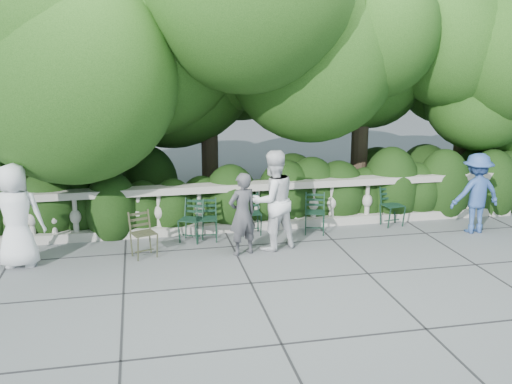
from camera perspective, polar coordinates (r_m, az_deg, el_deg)
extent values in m
plane|color=#57595F|center=(10.26, 1.15, -6.75)|extent=(90.00, 90.00, 0.00)
cube|color=#9E998E|center=(11.90, -0.79, -3.34)|extent=(12.00, 0.32, 0.18)
cube|color=#9E998E|center=(11.67, -0.80, 0.59)|extent=(12.00, 0.36, 0.14)
cube|color=#9E998E|center=(14.04, 23.04, -0.05)|extent=(0.44, 0.44, 1.00)
cylinder|color=#3F3023|center=(13.07, -19.73, 3.33)|extent=(0.40, 0.40, 2.80)
ellipsoid|color=#17380F|center=(12.45, -20.87, 13.32)|extent=(5.28, 5.28, 3.96)
cylinder|color=#3F3023|center=(13.59, -4.67, 5.76)|extent=(0.40, 0.40, 3.40)
ellipsoid|color=#17380F|center=(12.96, -4.62, 17.51)|extent=(6.24, 6.24, 4.68)
cylinder|color=#3F3023|center=(13.83, 10.32, 4.88)|extent=(0.40, 0.40, 3.00)
ellipsoid|color=#17380F|center=(13.24, 11.55, 14.95)|extent=(5.52, 5.52, 4.14)
cylinder|color=#3F3023|center=(15.65, 19.87, 4.58)|extent=(0.40, 0.40, 2.60)
ellipsoid|color=#17380F|center=(15.14, 21.34, 12.17)|extent=(4.80, 4.80, 3.60)
imported|color=white|center=(10.49, -22.83, -2.19)|extent=(0.94, 0.67, 1.81)
imported|color=#454449|center=(10.29, -1.37, -2.22)|extent=(0.65, 0.54, 1.53)
imported|color=white|center=(10.54, 1.69, -0.84)|extent=(1.09, 0.96, 1.87)
imported|color=#2E4B8A|center=(12.38, 21.14, -0.11)|extent=(1.08, 0.65, 1.64)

